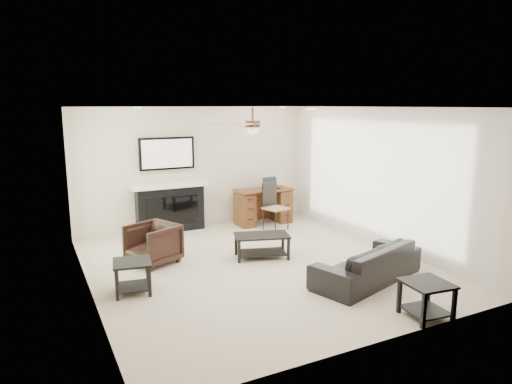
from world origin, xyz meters
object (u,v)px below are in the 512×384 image
Objects in this scene: sofa at (367,263)px; desk at (263,206)px; coffee_table at (262,246)px; fireplace_unit at (170,185)px; armchair at (153,244)px.

sofa is 1.54× the size of desk.
fireplace_unit is at bearing 128.81° from coffee_table.
armchair is at bearing -152.67° from desk.
desk reaches higher than sofa.
armchair reaches higher than sofa.
armchair is at bearing 179.45° from coffee_table.
sofa is at bearing -65.17° from fireplace_unit.
armchair is at bearing -56.51° from sofa.
sofa is 2.09× the size of coffee_table.
coffee_table is at bearing -118.37° from desk.
sofa is 3.59m from desk.
sofa is at bearing -92.72° from desk.
fireplace_unit is (-1.79, 3.88, 0.68)m from sofa.
sofa reaches higher than coffee_table.
desk reaches higher than coffee_table.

